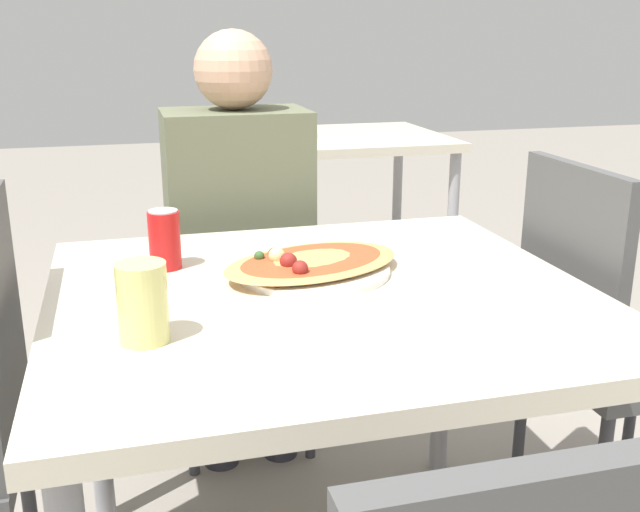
% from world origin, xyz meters
% --- Properties ---
extents(dining_table, '(1.03, 0.96, 0.73)m').
position_xyz_m(dining_table, '(0.00, 0.00, 0.65)').
color(dining_table, beige).
rests_on(dining_table, ground_plane).
extents(chair_far_seated, '(0.40, 0.40, 0.93)m').
position_xyz_m(chair_far_seated, '(-0.05, 0.81, 0.52)').
color(chair_far_seated, '#4C4C4C').
rests_on(chair_far_seated, ground_plane).
extents(chair_side_right, '(0.40, 0.40, 0.93)m').
position_xyz_m(chair_side_right, '(0.70, 0.07, 0.52)').
color(chair_side_right, '#4C4C4C').
rests_on(chair_side_right, ground_plane).
extents(person_seated, '(0.39, 0.28, 1.21)m').
position_xyz_m(person_seated, '(-0.05, 0.70, 0.72)').
color(person_seated, '#2D2D38').
rests_on(person_seated, ground_plane).
extents(pizza_main, '(0.45, 0.36, 0.06)m').
position_xyz_m(pizza_main, '(0.01, 0.11, 0.75)').
color(pizza_main, white).
rests_on(pizza_main, dining_table).
extents(soda_can, '(0.07, 0.07, 0.12)m').
position_xyz_m(soda_can, '(-0.28, 0.22, 0.79)').
color(soda_can, red).
rests_on(soda_can, dining_table).
extents(drink_glass, '(0.08, 0.08, 0.13)m').
position_xyz_m(drink_glass, '(-0.34, -0.16, 0.79)').
color(drink_glass, '#E0DB7F').
rests_on(drink_glass, dining_table).
extents(background_table, '(1.10, 0.80, 0.85)m').
position_xyz_m(background_table, '(0.53, 2.05, 0.67)').
color(background_table, beige).
rests_on(background_table, ground_plane).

